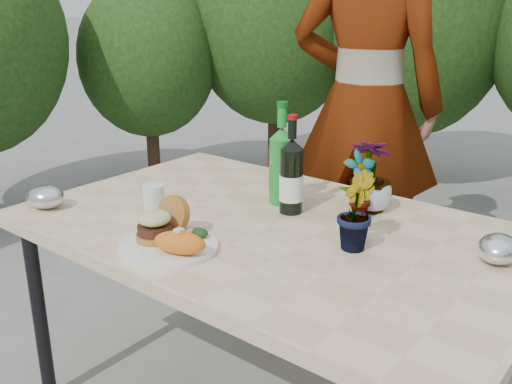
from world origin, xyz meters
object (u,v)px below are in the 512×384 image
Objects in this scene: dinner_plate at (169,247)px; wine_bottle at (291,177)px; patio_table at (272,242)px; person at (365,105)px.

dinner_plate is 0.48m from wine_bottle.
dinner_plate is at bearing -93.99° from wine_bottle.
dinner_plate reaches higher than patio_table.
dinner_plate is at bearing 79.21° from person.
wine_bottle is at bearing 98.91° from patio_table.
wine_bottle reaches higher than patio_table.
patio_table is 0.36m from dinner_plate.
patio_table is 1.06m from person.
dinner_plate is 0.15× the size of person.
person is at bearing 111.25° from wine_bottle.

